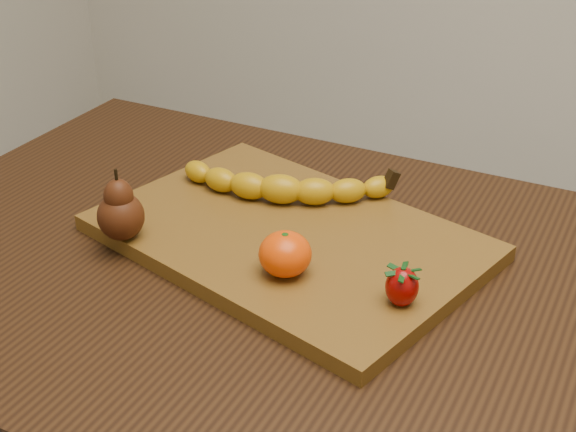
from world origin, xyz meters
The scene contains 6 objects.
table centered at (0.00, 0.00, 0.66)m, with size 1.00×0.70×0.76m.
cutting_board centered at (0.00, 0.04, 0.77)m, with size 0.45×0.30×0.02m, color brown.
banana centered at (-0.04, 0.10, 0.80)m, with size 0.24×0.06×0.04m, color #C39309, non-canonical shape.
pear centered at (-0.17, -0.06, 0.82)m, with size 0.06×0.06×0.09m, color #451D0B, non-canonical shape.
mandarin centered at (0.04, -0.04, 0.80)m, with size 0.06×0.06×0.05m, color #F84502.
strawberry centered at (0.18, -0.04, 0.80)m, with size 0.04×0.04×0.04m, color #910503, non-canonical shape.
Camera 1 is at (0.38, -0.70, 1.27)m, focal length 50.00 mm.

